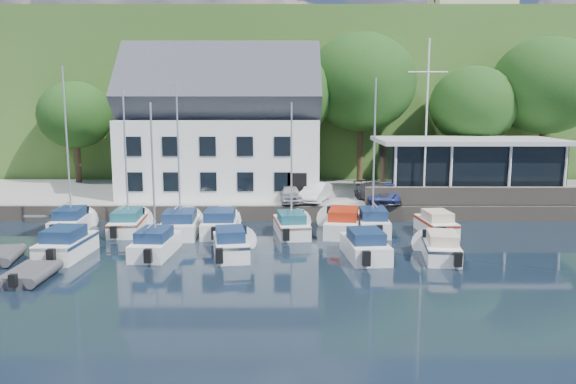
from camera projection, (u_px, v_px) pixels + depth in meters
The scene contains 36 objects.
ground at pixel (333, 270), 25.94m from camera, with size 180.00×180.00×0.00m, color black.
quay at pixel (316, 197), 43.15m from camera, with size 60.00×13.00×1.00m, color #9A9994.
quay_face at pixel (320, 214), 36.73m from camera, with size 60.00×0.30×1.00m, color #61584D.
hillside at pixel (302, 101), 85.94m from camera, with size 160.00×75.00×16.00m, color #365620.
field_patch at pixel (350, 51), 92.55m from camera, with size 50.00×30.00×0.30m, color #525C2E.
farmhouse at pixel (471, 8), 74.14m from camera, with size 10.40×7.00×8.20m, color #C5B194, non-canonical shape.
harbor_building at pixel (222, 135), 41.42m from camera, with size 14.40×8.20×8.70m, color white, non-canonical shape.
club_pavilion at pixel (466, 166), 41.25m from camera, with size 13.20×7.20×4.10m, color black, non-canonical shape.
seawall at pixel (502, 196), 36.93m from camera, with size 18.00×0.50×1.20m, color #61584D.
gangway at pixel (57, 228), 34.86m from camera, with size 1.20×6.00×1.40m, color silver, non-canonical shape.
car_silver at pixel (290, 193), 38.00m from camera, with size 1.43×3.55×1.21m, color #B9B8BD.
car_white at pixel (316, 192), 38.29m from camera, with size 1.38×3.95×1.30m, color silver.
car_dgrey at pixel (377, 193), 38.08m from camera, with size 1.79×4.41×1.28m, color #303035.
car_blue at pixel (386, 192), 38.06m from camera, with size 1.54×3.90×1.33m, color navy.
flagpole at pixel (426, 122), 37.31m from camera, with size 2.60×0.20×10.85m, color white, non-canonical shape.
tree_0 at pixel (76, 132), 47.40m from camera, with size 6.22×6.22×8.50m, color #143510, non-canonical shape.
tree_1 at pixel (172, 124), 46.63m from camera, with size 7.20×7.20×9.83m, color #143510, non-canonical shape.
tree_2 at pixel (284, 117), 45.93m from camera, with size 8.06×8.06×11.02m, color #143510, non-canonical shape.
tree_3 at pixel (361, 108), 47.19m from camera, with size 9.16×9.16×12.51m, color #143510, non-canonical shape.
tree_4 at pixel (472, 125), 46.38m from camera, with size 7.10×7.10×9.70m, color #143510, non-canonical shape.
tree_5 at pixel (544, 111), 46.37m from camera, with size 8.83×8.83×12.06m, color #143510, non-canonical shape.
boat_r1_0 at pixel (68, 157), 33.07m from camera, with size 1.86×5.79×9.05m, color white, non-canonical shape.
boat_r1_1 at pixel (126, 162), 33.07m from camera, with size 1.88×6.16×8.46m, color white, non-canonical shape.
boat_r1_2 at pixel (178, 158), 32.25m from camera, with size 2.20×5.95×9.03m, color white, non-canonical shape.
boat_r1_3 at pixel (221, 221), 33.13m from camera, with size 2.21×5.88×1.48m, color white, non-canonical shape.
boat_r1_4 at pixel (291, 165), 32.41m from camera, with size 1.88×5.78×8.29m, color white, non-canonical shape.
boat_r1_5 at pixel (343, 220), 33.33m from camera, with size 2.09×6.63×1.52m, color white, non-canonical shape.
boat_r1_6 at pixel (374, 156), 32.83m from camera, with size 1.90×5.61×9.14m, color white, non-canonical shape.
boat_r1_7 at pixel (436, 222), 33.17m from camera, with size 1.75×5.15×1.40m, color white, non-canonical shape.
boat_r2_0 at pixel (66, 242), 28.11m from camera, with size 2.01×5.52×1.55m, color white, non-canonical shape.
boat_r2_1 at pixel (153, 173), 28.02m from camera, with size 1.88×5.66×8.41m, color white, non-canonical shape.
boat_r2_2 at pixel (231, 242), 28.26m from camera, with size 1.77×5.21×1.48m, color white, non-canonical shape.
boat_r2_3 at pixel (365, 243), 27.99m from camera, with size 2.01×5.58×1.46m, color white, non-canonical shape.
boat_r2_4 at pixel (441, 245), 27.82m from camera, with size 1.74×5.30×1.38m, color white, non-canonical shape.
dinghy_0 at pixel (1, 254), 27.40m from camera, with size 1.86×3.09×0.72m, color #38383D, non-canonical shape.
dinghy_1 at pixel (30, 272), 24.40m from camera, with size 1.88×3.13×0.73m, color #38383D, non-canonical shape.
Camera 1 is at (-2.06, -25.06, 7.63)m, focal length 35.00 mm.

